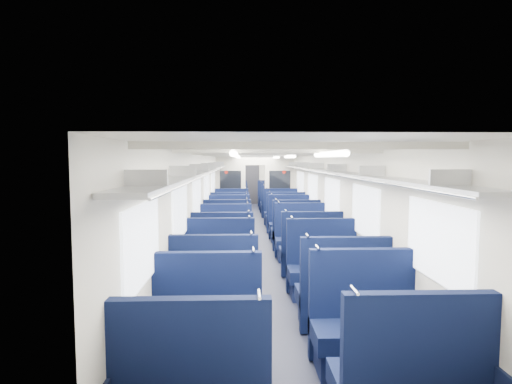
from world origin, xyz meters
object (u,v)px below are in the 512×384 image
(seat_5, at_px, (342,299))
(seat_25, at_px, (272,201))
(seat_14, at_px, (229,227))
(seat_6, at_px, (220,271))
(seat_8, at_px, (223,256))
(seat_2, at_px, (207,337))
(seat_22, at_px, (233,204))
(seat_20, at_px, (233,207))
(seat_13, at_px, (295,234))
(seat_4, at_px, (215,295))
(end_door, at_px, (252,184))
(seat_24, at_px, (234,201))
(seat_11, at_px, (301,242))
(seat_15, at_px, (290,226))
(bulkhead, at_px, (255,187))
(seat_27, at_px, (270,199))
(seat_3, at_px, (365,331))
(seat_19, at_px, (282,214))
(seat_17, at_px, (285,220))
(seat_23, at_px, (274,204))
(seat_7, at_px, (323,272))
(seat_26, at_px, (234,199))
(seat_9, at_px, (310,255))
(seat_16, at_px, (230,220))
(seat_21, at_px, (276,207))
(seat_12, at_px, (227,233))
(seat_10, at_px, (225,244))

(seat_5, bearing_deg, seat_25, 90.00)
(seat_5, height_order, seat_14, same)
(seat_6, xyz_separation_m, seat_8, (0.00, 1.05, 0.00))
(seat_2, height_order, seat_22, same)
(seat_14, distance_m, seat_20, 4.54)
(seat_13, bearing_deg, seat_2, -106.08)
(seat_4, bearing_deg, end_door, 86.80)
(seat_13, bearing_deg, seat_24, 101.97)
(seat_11, height_order, seat_15, same)
(bulkhead, height_order, seat_15, bulkhead)
(seat_2, distance_m, seat_27, 14.77)
(seat_25, bearing_deg, seat_5, -90.00)
(seat_3, xyz_separation_m, seat_14, (-1.66, 6.79, 0.00))
(seat_27, bearing_deg, seat_4, -97.07)
(seat_11, xyz_separation_m, seat_24, (-1.66, 8.80, 0.00))
(seat_3, relative_size, seat_11, 1.00)
(seat_2, height_order, seat_8, same)
(seat_19, relative_size, seat_27, 1.00)
(seat_17, bearing_deg, seat_2, -101.57)
(seat_17, distance_m, seat_22, 4.57)
(seat_5, bearing_deg, seat_6, 140.17)
(end_door, height_order, seat_5, end_door)
(seat_23, height_order, seat_27, same)
(seat_14, bearing_deg, seat_2, -90.00)
(seat_7, distance_m, seat_27, 12.31)
(seat_22, relative_size, seat_26, 1.00)
(seat_5, distance_m, seat_11, 3.69)
(seat_9, bearing_deg, seat_17, 90.00)
(seat_3, bearing_deg, seat_2, -176.70)
(seat_3, bearing_deg, seat_9, 90.00)
(seat_20, height_order, seat_26, same)
(seat_16, xyz_separation_m, seat_21, (1.66, 3.27, 0.00))
(seat_11, bearing_deg, seat_3, -90.00)
(seat_5, xyz_separation_m, seat_23, (0.00, 11.34, 0.00))
(end_door, bearing_deg, seat_27, -60.41)
(seat_22, bearing_deg, seat_2, -90.00)
(seat_3, height_order, seat_9, same)
(seat_6, height_order, seat_7, same)
(end_door, height_order, seat_19, end_door)
(seat_7, distance_m, seat_8, 2.02)
(seat_27, bearing_deg, seat_12, -100.70)
(seat_7, xyz_separation_m, seat_23, (0.00, 10.07, 0.00))
(seat_5, xyz_separation_m, seat_24, (-1.66, 12.49, 0.00))
(end_door, height_order, seat_24, end_door)
(seat_8, bearing_deg, seat_19, 73.91)
(seat_9, distance_m, seat_10, 1.96)
(seat_3, bearing_deg, seat_19, 90.00)
(seat_15, relative_size, seat_19, 1.00)
(seat_2, bearing_deg, seat_15, 76.48)
(seat_16, bearing_deg, seat_21, 63.07)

